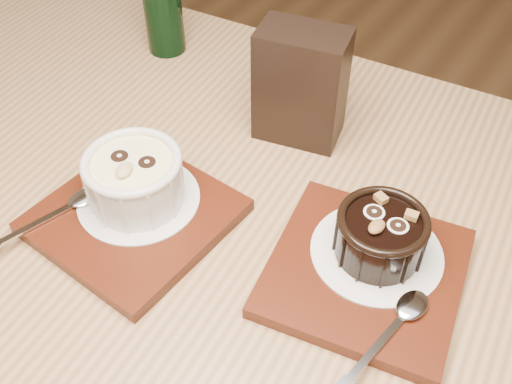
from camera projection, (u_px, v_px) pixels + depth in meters
table at (230, 308)px, 0.67m from camera, size 1.28×0.92×0.75m
tray_left at (135, 216)px, 0.63m from camera, size 0.19×0.19×0.01m
doily_left at (139, 199)px, 0.64m from camera, size 0.13×0.13×0.00m
ramekin_white at (134, 177)px, 0.61m from camera, size 0.10×0.10×0.06m
spoon_left at (54, 213)px, 0.62m from camera, size 0.06×0.14×0.01m
tray_right at (365, 272)px, 0.58m from camera, size 0.21×0.21×0.01m
doily_right at (377, 252)px, 0.59m from camera, size 0.13×0.13×0.00m
ramekin_dark at (381, 234)px, 0.57m from camera, size 0.09×0.09×0.05m
spoon_right at (391, 330)px, 0.52m from camera, size 0.05×0.14×0.01m
condiment_stand at (301, 86)px, 0.69m from camera, size 0.11×0.08×0.14m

